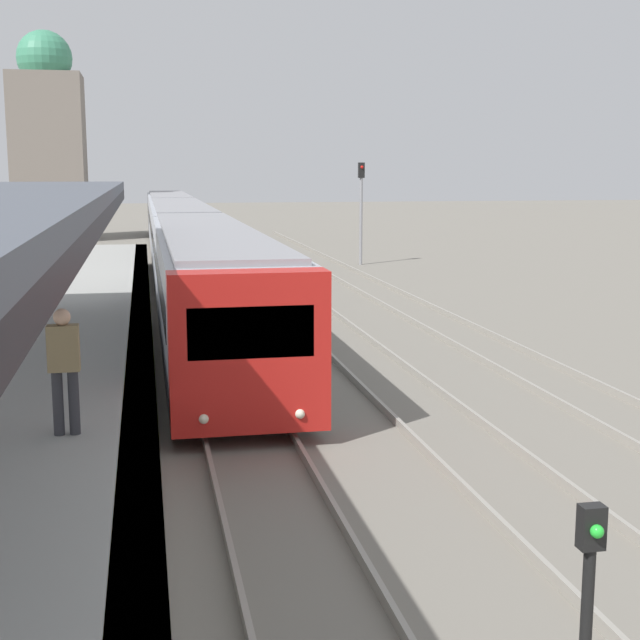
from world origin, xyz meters
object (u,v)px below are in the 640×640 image
person_on_platform (64,364)px  signal_mast_far (361,200)px  signal_post_near (589,586)px  train_near (181,234)px

person_on_platform → signal_mast_far: (11.00, 28.82, 1.08)m
signal_post_near → signal_mast_far: size_ratio=0.38×
signal_post_near → signal_mast_far: bearing=79.2°
signal_mast_far → train_near: bearing=-171.0°
signal_mast_far → signal_post_near: bearing=-100.8°
signal_post_near → train_near: bearing=93.2°
person_on_platform → train_near: size_ratio=0.03×
person_on_platform → signal_mast_far: 30.86m
train_near → signal_mast_far: 8.57m
train_near → signal_post_near: 33.07m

